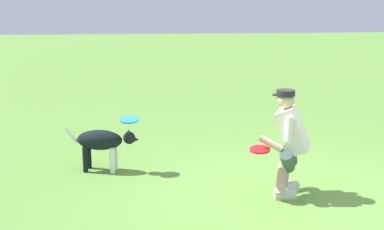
{
  "coord_description": "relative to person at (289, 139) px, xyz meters",
  "views": [
    {
      "loc": [
        1.75,
        5.65,
        2.34
      ],
      "look_at": [
        1.1,
        -0.62,
        0.9
      ],
      "focal_mm": 47.7,
      "sensor_mm": 36.0,
      "label": 1
    }
  ],
  "objects": [
    {
      "name": "person",
      "position": [
        0.0,
        0.0,
        0.0
      ],
      "size": [
        0.69,
        0.64,
        1.29
      ],
      "rotation": [
        0.0,
        0.0,
        -0.43
      ],
      "color": "silver",
      "rests_on": "ground_plane"
    },
    {
      "name": "dog",
      "position": [
        2.29,
        -1.12,
        -0.28
      ],
      "size": [
        1.04,
        0.4,
        0.61
      ],
      "rotation": [
        0.0,
        0.0,
        2.94
      ],
      "color": "black",
      "rests_on": "ground_plane"
    },
    {
      "name": "frisbee_flying",
      "position": [
        1.92,
        -1.05,
        0.04
      ],
      "size": [
        0.3,
        0.3,
        0.07
      ],
      "primitive_type": "cylinder",
      "rotation": [
        -0.01,
        0.16,
        1.41
      ],
      "color": "#2B8EEE"
    },
    {
      "name": "ground_plane",
      "position": [
        0.01,
        0.08,
        -0.7
      ],
      "size": [
        60.0,
        60.0,
        0.0
      ],
      "primitive_type": "plane",
      "color": "#5C8C39"
    },
    {
      "name": "frisbee_held",
      "position": [
        0.38,
        0.09,
        -0.09
      ],
      "size": [
        0.26,
        0.26,
        0.06
      ],
      "primitive_type": "cylinder",
      "rotation": [
        0.06,
        0.1,
        1.63
      ],
      "color": "red",
      "rests_on": "person"
    }
  ]
}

